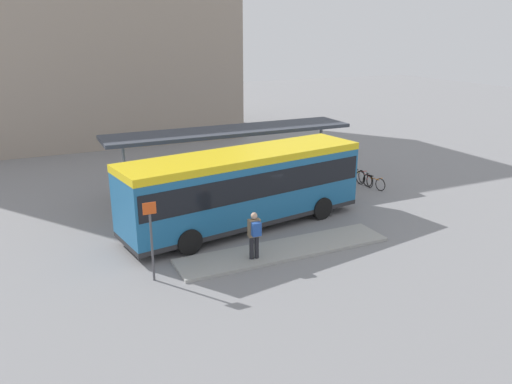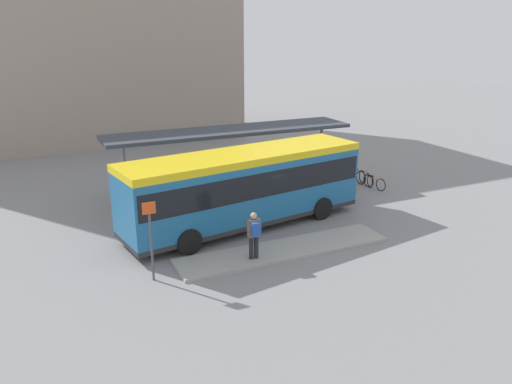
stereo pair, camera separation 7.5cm
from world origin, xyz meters
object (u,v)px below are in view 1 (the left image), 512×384
(bicycle_red, at_px, (366,178))
(bicycle_yellow, at_px, (354,175))
(potted_planter_far_side, at_px, (147,208))
(bicycle_orange, at_px, (374,182))
(pedestrian_waiting, at_px, (255,233))
(potted_planter_near_shelter, at_px, (242,194))
(platform_sign, at_px, (151,238))
(city_bus, at_px, (245,184))

(bicycle_red, xyz_separation_m, bicycle_yellow, (-0.22, 0.74, 0.03))
(potted_planter_far_side, bearing_deg, bicycle_yellow, 6.79)
(potted_planter_far_side, bearing_deg, bicycle_orange, -0.26)
(pedestrian_waiting, distance_m, bicycle_yellow, 11.69)
(potted_planter_near_shelter, height_order, platform_sign, platform_sign)
(city_bus, xyz_separation_m, platform_sign, (-4.83, -3.26, -0.35))
(bicycle_yellow, bearing_deg, potted_planter_far_side, 91.84)
(bicycle_orange, height_order, potted_planter_far_side, potted_planter_far_side)
(city_bus, relative_size, bicycle_orange, 6.89)
(city_bus, relative_size, potted_planter_near_shelter, 9.05)
(bicycle_red, distance_m, platform_sign, 14.67)
(potted_planter_far_side, bearing_deg, platform_sign, -101.08)
(bicycle_red, height_order, potted_planter_near_shelter, potted_planter_near_shelter)
(bicycle_orange, xyz_separation_m, platform_sign, (-13.31, -5.27, 1.21))
(potted_planter_near_shelter, bearing_deg, pedestrian_waiting, -109.17)
(city_bus, bearing_deg, bicycle_yellow, 13.73)
(bicycle_red, distance_m, potted_planter_near_shelter, 7.63)
(bicycle_yellow, xyz_separation_m, potted_planter_near_shelter, (-7.39, -1.14, 0.25))
(bicycle_orange, bearing_deg, city_bus, -85.31)
(pedestrian_waiting, bearing_deg, potted_planter_near_shelter, -15.51)
(potted_planter_far_side, distance_m, platform_sign, 5.49)
(bicycle_orange, height_order, potted_planter_near_shelter, potted_planter_near_shelter)
(bicycle_orange, relative_size, bicycle_red, 0.96)
(potted_planter_far_side, bearing_deg, potted_planter_near_shelter, 3.57)
(pedestrian_waiting, relative_size, potted_planter_near_shelter, 1.47)
(potted_planter_far_side, bearing_deg, bicycle_red, 3.22)
(pedestrian_waiting, bearing_deg, potted_planter_far_side, 29.54)
(bicycle_orange, relative_size, bicycle_yellow, 0.89)
(bicycle_orange, xyz_separation_m, bicycle_yellow, (-0.21, 1.49, 0.04))
(pedestrian_waiting, distance_m, bicycle_red, 11.46)
(city_bus, bearing_deg, potted_planter_near_shelter, 60.38)
(potted_planter_far_side, bearing_deg, pedestrian_waiting, -64.11)
(potted_planter_near_shelter, bearing_deg, bicycle_orange, -2.62)
(bicycle_red, bearing_deg, potted_planter_far_side, 102.77)
(pedestrian_waiting, bearing_deg, platform_sign, 91.23)
(bicycle_orange, bearing_deg, potted_planter_far_side, -98.90)
(city_bus, height_order, bicycle_red, city_bus)
(bicycle_yellow, relative_size, potted_planter_near_shelter, 1.48)
(bicycle_red, xyz_separation_m, potted_planter_far_side, (-12.28, -0.69, 0.37))
(platform_sign, bearing_deg, bicycle_red, 24.29)
(pedestrian_waiting, height_order, bicycle_red, pedestrian_waiting)
(potted_planter_near_shelter, bearing_deg, bicycle_red, 3.00)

